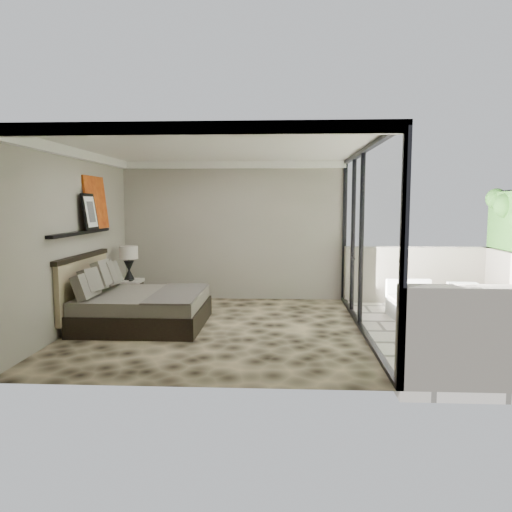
{
  "coord_description": "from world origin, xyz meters",
  "views": [
    {
      "loc": [
        1.01,
        -7.63,
        1.97
      ],
      "look_at": [
        0.58,
        0.4,
        1.11
      ],
      "focal_mm": 35.0,
      "sensor_mm": 36.0,
      "label": 1
    }
  ],
  "objects_px": {
    "bed": "(137,306)",
    "nightstand": "(127,293)",
    "table_lamp": "(129,258)",
    "ottoman": "(464,298)",
    "lounger": "(420,311)"
  },
  "relations": [
    {
      "from": "lounger",
      "to": "table_lamp",
      "type": "bearing_deg",
      "value": 166.39
    },
    {
      "from": "nightstand",
      "to": "lounger",
      "type": "xyz_separation_m",
      "value": [
        5.23,
        -0.97,
        -0.08
      ]
    },
    {
      "from": "bed",
      "to": "lounger",
      "type": "bearing_deg",
      "value": 5.48
    },
    {
      "from": "ottoman",
      "to": "nightstand",
      "type": "bearing_deg",
      "value": 178.55
    },
    {
      "from": "nightstand",
      "to": "ottoman",
      "type": "bearing_deg",
      "value": 2.62
    },
    {
      "from": "bed",
      "to": "table_lamp",
      "type": "relative_size",
      "value": 3.12
    },
    {
      "from": "lounger",
      "to": "bed",
      "type": "bearing_deg",
      "value": -176.98
    },
    {
      "from": "table_lamp",
      "to": "lounger",
      "type": "relative_size",
      "value": 0.4
    },
    {
      "from": "nightstand",
      "to": "table_lamp",
      "type": "relative_size",
      "value": 0.87
    },
    {
      "from": "ottoman",
      "to": "lounger",
      "type": "height_order",
      "value": "lounger"
    },
    {
      "from": "table_lamp",
      "to": "ottoman",
      "type": "relative_size",
      "value": 1.22
    },
    {
      "from": "bed",
      "to": "lounger",
      "type": "xyz_separation_m",
      "value": [
        4.61,
        0.44,
        -0.13
      ]
    },
    {
      "from": "bed",
      "to": "ottoman",
      "type": "relative_size",
      "value": 3.82
    },
    {
      "from": "table_lamp",
      "to": "ottoman",
      "type": "xyz_separation_m",
      "value": [
        6.18,
        -0.21,
        -0.67
      ]
    },
    {
      "from": "bed",
      "to": "nightstand",
      "type": "bearing_deg",
      "value": 113.77
    }
  ]
}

